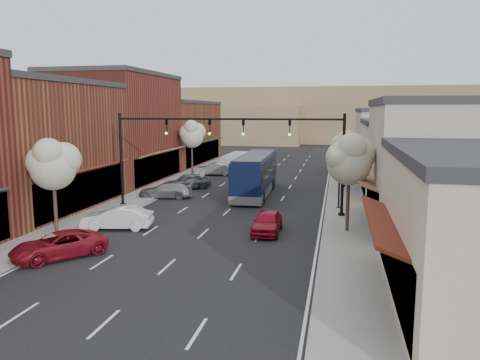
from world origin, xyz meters
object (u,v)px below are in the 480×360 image
Objects in this scene: tree_left_far at (192,134)px; coach_bus at (256,174)px; parked_car_e at (214,169)px; parked_car_c at (166,190)px; signal_mast_right at (308,149)px; signal_mast_left at (151,146)px; tree_left_near at (53,163)px; tree_right_far at (346,146)px; tree_right_near at (350,158)px; parked_car_b at (117,218)px; lamp_post_far at (339,149)px; parked_car_a at (59,245)px; parked_car_d at (188,181)px; red_hatchback at (267,222)px; lamp_post_near at (340,169)px.

tree_left_far reaches higher than coach_bus.
parked_car_c is at bearing -9.44° from parked_car_e.
signal_mast_right reaches higher than parked_car_c.
signal_mast_left is 8.48m from tree_left_near.
signal_mast_left is at bearing -139.46° from tree_right_far.
parked_car_b is at bearing -171.96° from tree_right_near.
tree_right_near is 0.52× the size of coach_bus.
parked_car_b is (-13.26, -26.01, -2.30)m from lamp_post_far.
parked_car_a is (2.55, -3.72, -3.59)m from tree_left_near.
parked_car_b is 1.00× the size of parked_car_e.
tree_right_near reaches higher than parked_car_d.
tree_left_near reaches higher than parked_car_a.
signal_mast_left is 12.43m from parked_car_a.
signal_mast_left is 24.14m from lamp_post_far.
tree_left_far reaches higher than parked_car_e.
red_hatchback is at bearing 85.54° from parked_car_b.
tree_right_far reaches higher than parked_car_a.
lamp_post_near is 14.30m from parked_car_c.
tree_right_near reaches higher than parked_car_a.
lamp_post_near is at bearing 33.33° from tree_left_near.
parked_car_b is 10.27m from parked_car_c.
tree_right_far is at bearing 58.57° from parked_car_e.
tree_right_near is 17.08m from tree_left_near.
tree_right_near is 19.42m from parked_car_d.
lamp_post_near is 1.04× the size of parked_car_e.
parked_car_c is (2.05, 12.29, -3.58)m from tree_left_near.
parked_car_c is at bearing 172.93° from lamp_post_near.
tree_right_far is 22.88m from parked_car_b.
tree_left_far reaches higher than parked_car_c.
lamp_post_far is 1.04× the size of parked_car_b.
tree_right_far is 1.28× the size of parked_car_b.
tree_right_far is at bearing 77.15° from signal_mast_right.
parked_car_c is (-11.82, 4.24, -3.98)m from signal_mast_right.
parked_car_b is (-9.13, -0.96, 0.03)m from red_hatchback.
lamp_post_near is (13.42, 2.50, -1.62)m from signal_mast_left.
signal_mast_right is 3.69m from lamp_post_near.
lamp_post_far is at bearing 93.88° from tree_right_far.
tree_right_near is 1.52× the size of red_hatchback.
tree_left_near is 4.94m from parked_car_b.
tree_right_far is 8.13m from lamp_post_far.
parked_car_a is 20.51m from parked_car_d.
tree_left_near is 1.45× the size of red_hatchback.
lamp_post_far is at bearing 91.30° from tree_right_near.
tree_left_near is at bearing -119.78° from lamp_post_far.
lamp_post_far is (16.05, 28.06, -1.22)m from tree_left_near.
red_hatchback is (11.92, -22.99, -3.94)m from tree_left_far.
red_hatchback is at bearing -99.37° from lamp_post_far.
signal_mast_left is 1.51× the size of tree_right_far.
parked_car_c is 1.05× the size of parked_car_d.
parked_car_b is at bearing -6.96° from parked_car_e.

